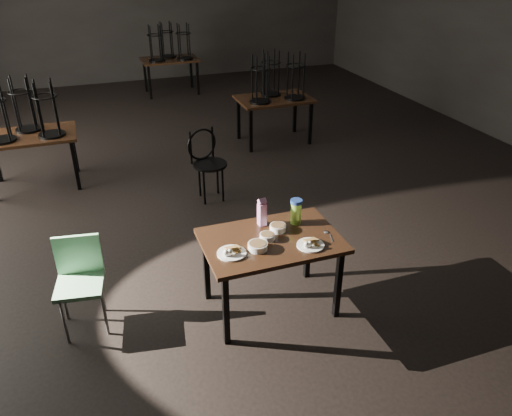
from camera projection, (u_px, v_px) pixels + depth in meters
name	position (u px, v px, depth m)	size (l,w,h in m)	color
room	(203.00, 5.00, 6.09)	(12.00, 12.04, 3.22)	black
main_table	(271.00, 246.00, 4.39)	(1.20, 0.80, 0.75)	black
plate_left	(231.00, 252.00, 4.13)	(0.25, 0.25, 0.08)	white
plate_right	(310.00, 244.00, 4.24)	(0.24, 0.24, 0.08)	white
bowl_near	(267.00, 236.00, 4.33)	(0.13, 0.13, 0.05)	white
bowl_far	(278.00, 228.00, 4.45)	(0.15, 0.15, 0.06)	white
bowl_big	(258.00, 246.00, 4.19)	(0.17, 0.17, 0.06)	white
juice_carton	(262.00, 213.00, 4.50)	(0.07, 0.07, 0.27)	#88186A
water_bottle	(296.00, 211.00, 4.53)	(0.13, 0.13, 0.24)	#93D73F
spoon	(327.00, 233.00, 4.43)	(0.05, 0.20, 0.01)	silver
bentwood_chair	(207.00, 159.00, 6.43)	(0.48, 0.47, 0.92)	black
school_chair	(79.00, 276.00, 4.28)	(0.45, 0.45, 0.84)	#79BD8C
bg_table_left	(28.00, 133.00, 6.61)	(1.20, 0.80, 1.48)	black
bg_table_right	(275.00, 96.00, 8.12)	(1.20, 0.80, 1.48)	black
bg_table_far	(170.00, 57.00, 10.73)	(1.20, 0.80, 1.48)	black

